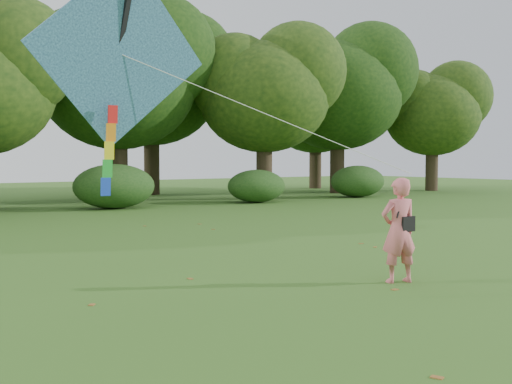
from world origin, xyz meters
TOP-DOWN VIEW (x-y plane):
  - ground at (0.00, 0.00)m, footprint 100.00×100.00m
  - man_kite_flyer at (0.45, -0.06)m, footprint 0.75×0.59m
  - crossbody_bag at (0.56, -0.09)m, footprint 0.43×0.20m
  - flying_kite at (-4.00, 1.25)m, footprint 6.09×1.82m
  - tree_line at (1.67, 22.88)m, footprint 54.70×15.30m
  - shrub_band at (-0.72, 17.60)m, footprint 39.15×3.22m
  - fallen_leaves at (-0.19, 3.37)m, footprint 8.38×14.41m

SIDE VIEW (x-z plane):
  - ground at x=0.00m, z-range 0.00..0.00m
  - fallen_leaves at x=-0.19m, z-range 0.00..0.01m
  - shrub_band at x=-0.72m, z-range -0.08..1.79m
  - man_kite_flyer at x=0.45m, z-range 0.00..1.79m
  - crossbody_bag at x=0.56m, z-range 0.66..1.36m
  - flying_kite at x=-4.00m, z-range 1.88..5.27m
  - tree_line at x=1.67m, z-range 0.86..10.35m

